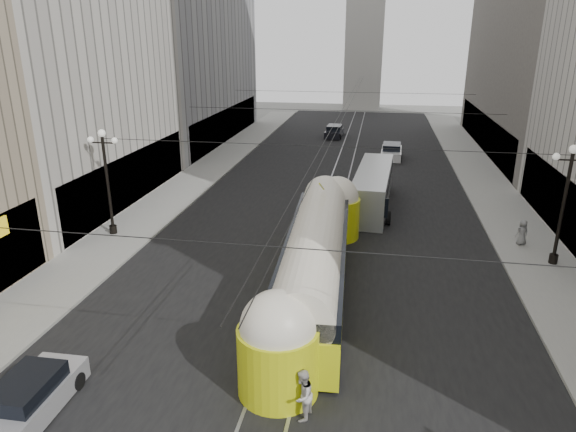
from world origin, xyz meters
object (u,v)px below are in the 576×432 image
at_px(streetcar, 316,257).
at_px(sedan_silver, 28,399).
at_px(pedestrian_crossing_b, 302,395).
at_px(pedestrian_sidewalk_right, 522,232).
at_px(city_bus, 373,187).

height_order(streetcar, sedan_silver, streetcar).
bearing_deg(pedestrian_crossing_b, sedan_silver, -68.66).
xyz_separation_m(pedestrian_crossing_b, pedestrian_sidewalk_right, (10.39, 16.19, 0.02)).
xyz_separation_m(sedan_silver, pedestrian_crossing_b, (8.66, 1.38, 0.27)).
height_order(city_bus, pedestrian_sidewalk_right, city_bus).
xyz_separation_m(streetcar, city_bus, (2.39, 13.67, -0.39)).
bearing_deg(pedestrian_sidewalk_right, city_bus, -55.56).
relative_size(city_bus, pedestrian_sidewalk_right, 7.22).
height_order(streetcar, city_bus, streetcar).
bearing_deg(sedan_silver, pedestrian_sidewalk_right, 42.70).
bearing_deg(pedestrian_sidewalk_right, streetcar, 13.92).
distance_m(city_bus, pedestrian_sidewalk_right, 10.56).
relative_size(streetcar, pedestrian_crossing_b, 9.91).
relative_size(city_bus, pedestrian_crossing_b, 6.13).
xyz_separation_m(streetcar, pedestrian_crossing_b, (0.66, -8.53, -0.99)).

